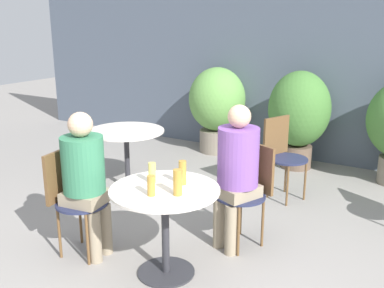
# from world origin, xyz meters

# --- Properties ---
(ground_plane) EXTENTS (20.00, 20.00, 0.00)m
(ground_plane) POSITION_xyz_m (0.00, 0.00, 0.00)
(ground_plane) COLOR gray
(storefront_wall) EXTENTS (10.00, 0.06, 3.00)m
(storefront_wall) POSITION_xyz_m (0.00, 3.61, 1.50)
(storefront_wall) COLOR #4C5666
(storefront_wall) RESTS_ON ground_plane
(cafe_table_near) EXTENTS (0.84, 0.84, 0.71)m
(cafe_table_near) POSITION_xyz_m (-0.12, 0.13, 0.55)
(cafe_table_near) COLOR #2D2D33
(cafe_table_near) RESTS_ON ground_plane
(cafe_table_far) EXTENTS (0.87, 0.87, 0.71)m
(cafe_table_far) POSITION_xyz_m (-1.51, 1.39, 0.56)
(cafe_table_far) COLOR #2D2D33
(cafe_table_far) RESTS_ON ground_plane
(bistro_chair_0) EXTENTS (0.47, 0.48, 0.90)m
(bistro_chair_0) POSITION_xyz_m (0.21, 0.93, 0.55)
(bistro_chair_0) COLOR #232847
(bistro_chair_0) RESTS_ON ground_plane
(bistro_chair_1) EXTENTS (0.45, 0.43, 0.90)m
(bistro_chair_1) POSITION_xyz_m (-0.99, 0.02, 0.55)
(bistro_chair_1) COLOR #232847
(bistro_chair_1) RESTS_ON ground_plane
(bistro_chair_3) EXTENTS (0.48, 0.47, 0.90)m
(bistro_chair_3) POSITION_xyz_m (0.09, 2.10, 0.55)
(bistro_chair_3) COLOR #232847
(bistro_chair_3) RESTS_ON ground_plane
(seated_person_0) EXTENTS (0.40, 0.42, 1.27)m
(seated_person_0) POSITION_xyz_m (0.15, 0.79, 0.75)
(seated_person_0) COLOR gray
(seated_person_0) RESTS_ON ground_plane
(seated_person_1) EXTENTS (0.37, 0.34, 1.24)m
(seated_person_1) POSITION_xyz_m (-0.84, 0.04, 0.74)
(seated_person_1) COLOR gray
(seated_person_1) RESTS_ON ground_plane
(beer_glass_0) EXTENTS (0.06, 0.06, 0.19)m
(beer_glass_0) POSITION_xyz_m (-0.06, 0.28, 0.81)
(beer_glass_0) COLOR #B28433
(beer_glass_0) RESTS_ON cafe_table_near
(beer_glass_1) EXTENTS (0.06, 0.06, 0.16)m
(beer_glass_1) POSITION_xyz_m (-0.28, 0.18, 0.80)
(beer_glass_1) COLOR #DBC65B
(beer_glass_1) RESTS_ON cafe_table_near
(beer_glass_2) EXTENTS (0.06, 0.06, 0.15)m
(beer_glass_2) POSITION_xyz_m (-0.13, -0.03, 0.79)
(beer_glass_2) COLOR #B28433
(beer_glass_2) RESTS_ON cafe_table_near
(beer_glass_3) EXTENTS (0.07, 0.07, 0.19)m
(beer_glass_3) POSITION_xyz_m (0.03, 0.07, 0.81)
(beer_glass_3) COLOR #B28433
(beer_glass_3) RESTS_ON cafe_table_near
(potted_plant_0) EXTENTS (0.83, 0.83, 1.26)m
(potted_plant_0) POSITION_xyz_m (-1.35, 3.30, 0.72)
(potted_plant_0) COLOR slate
(potted_plant_0) RESTS_ON ground_plane
(potted_plant_1) EXTENTS (0.80, 0.80, 1.29)m
(potted_plant_1) POSITION_xyz_m (-0.08, 3.18, 0.75)
(potted_plant_1) COLOR brown
(potted_plant_1) RESTS_ON ground_plane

